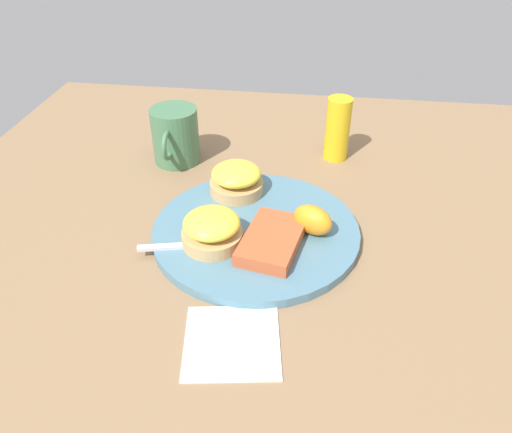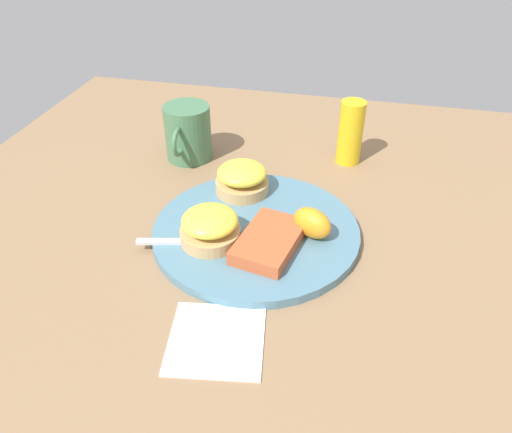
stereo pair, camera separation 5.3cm
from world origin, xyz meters
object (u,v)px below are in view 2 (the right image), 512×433
(orange_wedge, at_px, (312,222))
(cup, at_px, (188,133))
(sandwich_benedict_left, at_px, (242,179))
(hashbrown_patty, at_px, (269,241))
(sandwich_benedict_right, at_px, (210,227))
(fork, at_px, (227,242))
(condiment_bottle, at_px, (350,133))

(orange_wedge, bearing_deg, cup, -128.03)
(sandwich_benedict_left, bearing_deg, hashbrown_patty, 29.10)
(cup, bearing_deg, orange_wedge, 51.97)
(sandwich_benedict_left, xyz_separation_m, sandwich_benedict_right, (0.13, -0.01, 0.00))
(fork, bearing_deg, sandwich_benedict_right, -93.23)
(sandwich_benedict_right, bearing_deg, cup, -154.30)
(sandwich_benedict_right, height_order, condiment_bottle, condiment_bottle)
(hashbrown_patty, height_order, fork, hashbrown_patty)
(sandwich_benedict_left, bearing_deg, sandwich_benedict_right, -4.86)
(hashbrown_patty, relative_size, condiment_bottle, 1.02)
(sandwich_benedict_right, height_order, hashbrown_patty, sandwich_benedict_right)
(cup, xyz_separation_m, condiment_bottle, (-0.05, 0.29, 0.01))
(hashbrown_patty, xyz_separation_m, fork, (0.01, -0.06, -0.01))
(fork, bearing_deg, hashbrown_patty, 95.31)
(sandwich_benedict_left, distance_m, condiment_bottle, 0.23)
(sandwich_benedict_right, distance_m, orange_wedge, 0.14)
(condiment_bottle, bearing_deg, orange_wedge, -7.23)
(orange_wedge, bearing_deg, sandwich_benedict_left, -125.09)
(orange_wedge, distance_m, condiment_bottle, 0.25)
(cup, bearing_deg, hashbrown_patty, 39.92)
(fork, distance_m, cup, 0.29)
(sandwich_benedict_left, distance_m, cup, 0.17)
(cup, bearing_deg, condiment_bottle, 100.31)
(orange_wedge, height_order, fork, orange_wedge)
(fork, relative_size, cup, 1.92)
(sandwich_benedict_left, bearing_deg, condiment_bottle, 136.08)
(orange_wedge, xyz_separation_m, cup, (-0.20, -0.26, 0.01))
(hashbrown_patty, xyz_separation_m, orange_wedge, (-0.04, 0.05, 0.01))
(sandwich_benedict_left, height_order, fork, sandwich_benedict_left)
(orange_wedge, relative_size, fork, 0.27)
(hashbrown_patty, bearing_deg, sandwich_benedict_right, -87.10)
(hashbrown_patty, distance_m, orange_wedge, 0.07)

